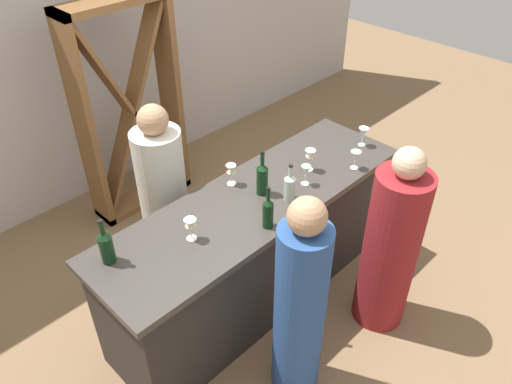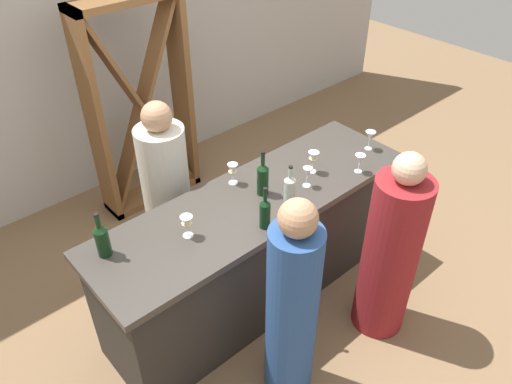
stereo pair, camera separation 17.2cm
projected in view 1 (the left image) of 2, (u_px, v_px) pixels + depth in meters
The scene contains 17 objects.
ground_plane at pixel (256, 294), 3.95m from camera, with size 12.00×12.00×0.00m, color #846647.
back_wall at pixel (77, 49), 4.34m from camera, with size 8.00×0.10×2.80m, color #BCB7B2.
bar_counter at pixel (256, 249), 3.66m from camera, with size 2.41×0.72×0.96m.
wine_rack at pixel (130, 111), 4.36m from camera, with size 0.94×0.28×1.92m.
wine_bottle_leftmost_dark_green at pixel (106, 246), 2.83m from camera, with size 0.08×0.08×0.31m.
wine_bottle_second_left_dark_green at pixel (268, 212), 3.07m from camera, with size 0.07×0.07×0.30m.
wine_bottle_center_dark_green at pixel (262, 178), 3.34m from camera, with size 0.08×0.08×0.34m.
wine_bottle_second_right_clear_pale at pixel (290, 186), 3.30m from camera, with size 0.08×0.08×0.27m.
wine_glass_near_left at pixel (356, 156), 3.60m from camera, with size 0.08×0.08×0.14m.
wine_glass_near_center at pixel (306, 171), 3.44m from camera, with size 0.07×0.07×0.15m.
wine_glass_near_right at pixel (363, 132), 3.85m from camera, with size 0.08×0.08×0.15m.
wine_glass_far_left at pixel (310, 156), 3.57m from camera, with size 0.08×0.08×0.17m.
wine_glass_far_center at pixel (191, 226), 2.99m from camera, with size 0.08×0.08×0.15m.
wine_glass_far_right at pixel (231, 171), 3.44m from camera, with size 0.07×0.07×0.16m.
person_left_guest at pixel (391, 248), 3.40m from camera, with size 0.41×0.41×1.47m.
person_center_guest at pixel (300, 307), 2.94m from camera, with size 0.39×0.39×1.51m.
person_right_guest at pixel (164, 204), 3.74m from camera, with size 0.36×0.36×1.52m.
Camera 1 is at (-1.90, -1.88, 3.02)m, focal length 35.09 mm.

